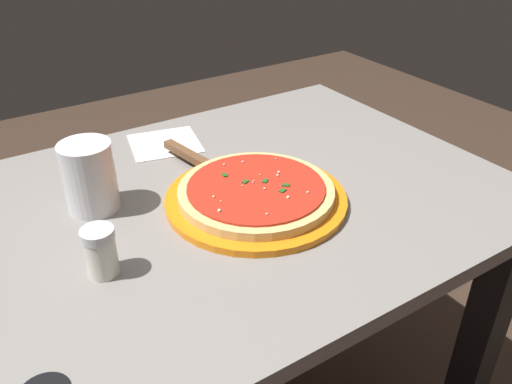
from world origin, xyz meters
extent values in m
cube|color=black|center=(0.40, -0.29, 0.36)|extent=(0.06, 0.06, 0.72)
cube|color=black|center=(-0.40, 0.29, 0.36)|extent=(0.06, 0.06, 0.72)
cube|color=black|center=(0.40, 0.29, 0.36)|extent=(0.06, 0.06, 0.72)
cube|color=gray|center=(0.00, 0.00, 0.73)|extent=(0.94, 0.72, 0.03)
cylinder|color=orange|center=(0.01, -0.04, 0.75)|extent=(0.31, 0.31, 0.01)
cylinder|color=#DBB26B|center=(0.01, -0.04, 0.77)|extent=(0.27, 0.27, 0.02)
cylinder|color=red|center=(0.01, -0.04, 0.78)|extent=(0.23, 0.23, 0.00)
sphere|color=#EFEACC|center=(0.09, 0.02, 0.78)|extent=(0.00, 0.00, 0.00)
sphere|color=#EFEACC|center=(0.01, -0.03, 0.78)|extent=(0.00, 0.00, 0.00)
sphere|color=#EFEACC|center=(0.06, -0.04, 0.78)|extent=(0.00, 0.00, 0.00)
sphere|color=#EFEACC|center=(0.00, 0.05, 0.78)|extent=(0.00, 0.00, 0.00)
sphere|color=#EFEACC|center=(0.01, -0.03, 0.78)|extent=(0.00, 0.00, 0.00)
sphere|color=#EFEACC|center=(-0.08, -0.08, 0.78)|extent=(0.01, 0.01, 0.01)
sphere|color=#EFEACC|center=(-0.07, -0.04, 0.78)|extent=(0.00, 0.00, 0.00)
sphere|color=#EFEACC|center=(0.03, -0.02, 0.78)|extent=(0.00, 0.00, 0.00)
sphere|color=#EFEACC|center=(-0.07, -0.06, 0.78)|extent=(0.00, 0.00, 0.00)
sphere|color=#EFEACC|center=(0.03, 0.04, 0.78)|extent=(0.00, 0.00, 0.00)
sphere|color=#EFEACC|center=(0.07, -0.03, 0.78)|extent=(0.01, 0.01, 0.01)
sphere|color=#EFEACC|center=(0.07, -0.11, 0.78)|extent=(0.00, 0.00, 0.00)
sphere|color=#EFEACC|center=(-0.01, -0.03, 0.78)|extent=(0.00, 0.00, 0.00)
sphere|color=#EFEACC|center=(-0.02, -0.13, 0.78)|extent=(0.00, 0.00, 0.00)
sphere|color=#EFEACC|center=(0.01, -0.06, 0.78)|extent=(0.00, 0.00, 0.00)
sphere|color=#EFEACC|center=(0.03, -0.11, 0.78)|extent=(0.01, 0.01, 0.01)
cube|color=#23561E|center=(0.04, -0.08, 0.78)|extent=(0.01, 0.01, 0.00)
cube|color=#23561E|center=(0.00, -0.02, 0.78)|extent=(0.01, 0.01, 0.00)
cube|color=#23561E|center=(0.05, -0.07, 0.78)|extent=(0.01, 0.01, 0.00)
cube|color=#23561E|center=(-0.02, 0.01, 0.78)|extent=(0.01, 0.01, 0.00)
cube|color=#23561E|center=(0.03, -0.04, 0.78)|extent=(0.01, 0.01, 0.00)
cube|color=silver|center=(-0.01, 0.04, 0.76)|extent=(0.08, 0.10, 0.00)
cube|color=brown|center=(-0.03, 0.15, 0.77)|extent=(0.04, 0.13, 0.01)
cylinder|color=silver|center=(-0.23, 0.09, 0.81)|extent=(0.09, 0.09, 0.12)
cube|color=white|center=(-0.03, 0.25, 0.75)|extent=(0.16, 0.16, 0.00)
cylinder|color=silver|center=(-0.27, -0.09, 0.78)|extent=(0.04, 0.04, 0.06)
cylinder|color=silver|center=(-0.27, -0.09, 0.81)|extent=(0.05, 0.05, 0.01)
camera|label=1|loc=(-0.40, -0.68, 1.23)|focal=36.83mm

